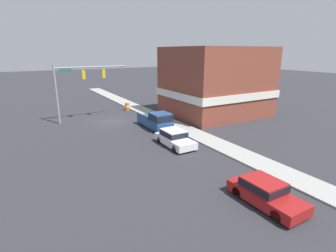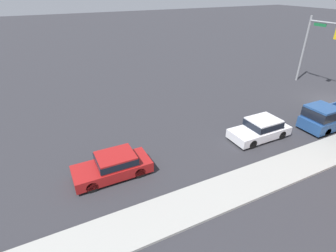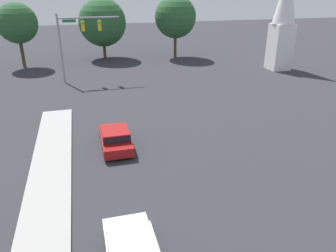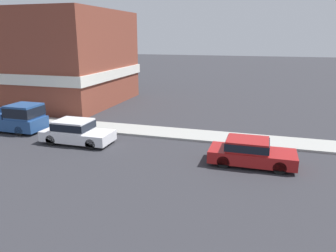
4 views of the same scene
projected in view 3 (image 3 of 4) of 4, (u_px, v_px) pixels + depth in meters
The scene contains 6 objects.
far_signal_assembly at pixel (78, 33), 35.60m from camera, with size 6.66×0.49×7.49m.
car_second_ahead at pixel (115, 137), 22.20m from camera, with size 1.90×4.45×1.40m.
church_steeple at pixel (284, 16), 40.63m from camera, with size 2.77×2.77×12.80m.
backdrop_tree_left_far at pixel (17, 23), 41.84m from camera, with size 5.12×5.12×8.30m.
backdrop_tree_left_mid at pixel (102, 22), 47.40m from camera, with size 6.82×6.82×8.64m.
backdrop_tree_center at pixel (175, 17), 47.95m from camera, with size 6.06×6.06×8.94m.
Camera 3 is at (-3.31, 1.60, 10.26)m, focal length 35.00 mm.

